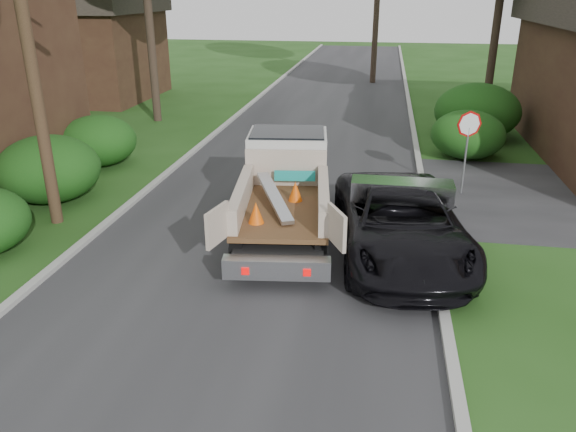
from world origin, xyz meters
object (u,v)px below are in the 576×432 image
Objects in this scene: utility_pole at (23,12)px; house_left_far at (83,41)px; black_pickup at (400,222)px; flatbed_truck at (286,180)px; stop_sign at (468,135)px.

utility_pole is 1.32× the size of house_left_far.
utility_pole is 1.73× the size of black_pickup.
black_pickup is at bearing -46.20° from house_left_far.
utility_pole is at bearing -177.69° from flatbed_truck.
black_pickup is at bearing -113.07° from stop_sign.
flatbed_truck is (-4.78, -3.07, -0.59)m from stop_sign.
utility_pole is 18.93m from house_left_far.
stop_sign is at bearing -34.81° from house_left_far.
stop_sign is 4.99m from black_pickup.
black_pickup is (8.76, -0.48, -4.37)m from utility_pole.
utility_pole is at bearing -64.77° from house_left_far.
stop_sign is 0.25× the size of utility_pole.
utility_pole reaches higher than house_left_far.
utility_pole reaches higher than stop_sign.
flatbed_truck is at bearing 9.16° from utility_pole.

